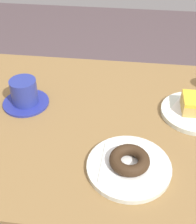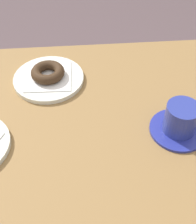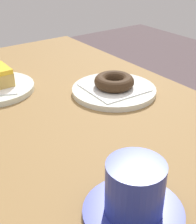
% 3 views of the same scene
% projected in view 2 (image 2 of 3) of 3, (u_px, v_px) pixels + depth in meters
% --- Properties ---
extents(table, '(1.24, 0.73, 0.76)m').
position_uv_depth(table, '(77.00, 145.00, 0.88)').
color(table, olive).
rests_on(table, ground_plane).
extents(plate_chocolate_ring, '(0.21, 0.21, 0.01)m').
position_uv_depth(plate_chocolate_ring, '(49.00, 79.00, 0.92)').
color(plate_chocolate_ring, silver).
rests_on(plate_chocolate_ring, table).
extents(napkin_chocolate_ring, '(0.14, 0.14, 0.00)m').
position_uv_depth(napkin_chocolate_ring, '(48.00, 77.00, 0.92)').
color(napkin_chocolate_ring, white).
rests_on(napkin_chocolate_ring, plate_chocolate_ring).
extents(donut_chocolate_ring, '(0.10, 0.10, 0.03)m').
position_uv_depth(donut_chocolate_ring, '(48.00, 72.00, 0.91)').
color(donut_chocolate_ring, '#362415').
rests_on(donut_chocolate_ring, napkin_chocolate_ring).
extents(coffee_cup, '(0.15, 0.15, 0.09)m').
position_uv_depth(coffee_cup, '(180.00, 121.00, 0.76)').
color(coffee_cup, navy).
rests_on(coffee_cup, table).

